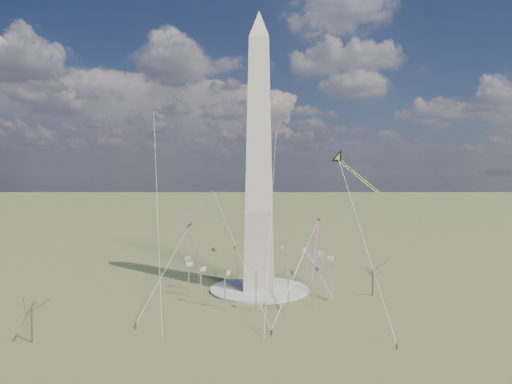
{
  "coord_description": "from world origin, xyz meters",
  "views": [
    {
      "loc": [
        6.07,
        -164.79,
        43.06
      ],
      "look_at": [
        -1.16,
        0.0,
        36.02
      ],
      "focal_mm": 32.0,
      "sensor_mm": 36.0,
      "label": 1
    }
  ],
  "objects_px": {
    "tree_near": "(373,269)",
    "person_west": "(136,326)",
    "washington_monument": "(259,159)",
    "person_east": "(397,347)",
    "kite_delta_black": "(340,160)"
  },
  "relations": [
    {
      "from": "person_east",
      "to": "kite_delta_black",
      "type": "distance_m",
      "value": 78.49
    },
    {
      "from": "washington_monument",
      "to": "person_west",
      "type": "height_order",
      "value": "washington_monument"
    },
    {
      "from": "washington_monument",
      "to": "tree_near",
      "type": "xyz_separation_m",
      "value": [
        39.84,
        -5.82,
        -38.35
      ]
    },
    {
      "from": "tree_near",
      "to": "washington_monument",
      "type": "bearing_deg",
      "value": 171.69
    },
    {
      "from": "washington_monument",
      "to": "tree_near",
      "type": "relative_size",
      "value": 7.42
    },
    {
      "from": "tree_near",
      "to": "person_west",
      "type": "relative_size",
      "value": 7.35
    },
    {
      "from": "tree_near",
      "to": "person_east",
      "type": "relative_size",
      "value": 8.25
    },
    {
      "from": "person_west",
      "to": "washington_monument",
      "type": "bearing_deg",
      "value": -105.92
    },
    {
      "from": "tree_near",
      "to": "person_west",
      "type": "distance_m",
      "value": 81.65
    },
    {
      "from": "washington_monument",
      "to": "tree_near",
      "type": "height_order",
      "value": "washington_monument"
    },
    {
      "from": "tree_near",
      "to": "person_west",
      "type": "xyz_separation_m",
      "value": [
        -72.19,
        -37.15,
        -8.69
      ]
    },
    {
      "from": "person_west",
      "to": "kite_delta_black",
      "type": "xyz_separation_m",
      "value": [
        62.6,
        51.06,
        47.02
      ]
    },
    {
      "from": "person_east",
      "to": "kite_delta_black",
      "type": "relative_size",
      "value": 0.09
    },
    {
      "from": "tree_near",
      "to": "kite_delta_black",
      "type": "height_order",
      "value": "kite_delta_black"
    },
    {
      "from": "kite_delta_black",
      "to": "person_west",
      "type": "bearing_deg",
      "value": -8.24
    }
  ]
}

